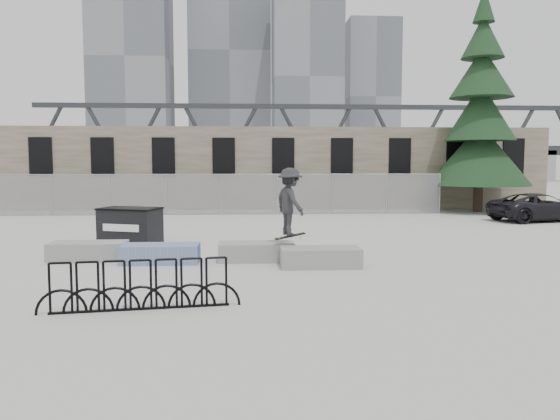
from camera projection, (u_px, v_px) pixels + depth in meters
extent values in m
plane|color=#AAAAA5|center=(201.00, 260.00, 14.62)|extent=(120.00, 120.00, 0.00)
cube|color=#69604D|center=(225.00, 168.00, 30.58)|extent=(36.00, 2.50, 4.50)
cube|color=black|center=(41.00, 156.00, 28.67)|extent=(1.20, 0.12, 2.00)
cube|color=black|center=(103.00, 156.00, 28.87)|extent=(1.20, 0.12, 2.00)
cube|color=black|center=(164.00, 156.00, 29.06)|extent=(1.20, 0.12, 2.00)
cube|color=black|center=(224.00, 156.00, 29.25)|extent=(1.20, 0.12, 2.00)
cube|color=black|center=(283.00, 156.00, 29.45)|extent=(1.20, 0.12, 2.00)
cube|color=black|center=(342.00, 156.00, 29.64)|extent=(1.20, 0.12, 2.00)
cube|color=black|center=(400.00, 156.00, 29.83)|extent=(1.20, 0.12, 2.00)
cube|color=black|center=(457.00, 157.00, 30.03)|extent=(1.20, 0.12, 2.00)
cube|color=black|center=(513.00, 157.00, 30.22)|extent=(1.20, 0.12, 2.00)
cylinder|color=gray|center=(52.00, 195.00, 26.46)|extent=(0.06, 0.06, 2.00)
cylinder|color=gray|center=(109.00, 195.00, 26.63)|extent=(0.06, 0.06, 2.00)
cylinder|color=gray|center=(166.00, 195.00, 26.79)|extent=(0.06, 0.06, 2.00)
cylinder|color=gray|center=(222.00, 195.00, 26.96)|extent=(0.06, 0.06, 2.00)
cylinder|color=gray|center=(278.00, 194.00, 27.13)|extent=(0.06, 0.06, 2.00)
cylinder|color=gray|center=(332.00, 194.00, 27.29)|extent=(0.06, 0.06, 2.00)
cylinder|color=gray|center=(386.00, 194.00, 27.46)|extent=(0.06, 0.06, 2.00)
cylinder|color=gray|center=(440.00, 194.00, 27.62)|extent=(0.06, 0.06, 2.00)
cube|color=#99999E|center=(222.00, 195.00, 26.96)|extent=(22.00, 0.02, 2.00)
cylinder|color=gray|center=(222.00, 174.00, 26.87)|extent=(22.00, 0.04, 0.04)
cube|color=gray|center=(88.00, 251.00, 14.68)|extent=(2.00, 0.90, 0.48)
cube|color=#2D471E|center=(88.00, 244.00, 14.67)|extent=(1.76, 0.66, 0.10)
cube|color=#3557A0|center=(161.00, 254.00, 14.26)|extent=(2.00, 0.90, 0.48)
cube|color=#2D471E|center=(161.00, 247.00, 14.25)|extent=(1.76, 0.66, 0.10)
cube|color=gray|center=(256.00, 252.00, 14.58)|extent=(2.00, 0.90, 0.48)
cube|color=#2D471E|center=(256.00, 245.00, 14.57)|extent=(1.76, 0.66, 0.10)
cube|color=gray|center=(320.00, 257.00, 13.72)|extent=(2.00, 0.90, 0.48)
cube|color=#2D471E|center=(320.00, 250.00, 13.71)|extent=(1.76, 0.66, 0.10)
cube|color=black|center=(130.00, 227.00, 17.19)|extent=(2.02, 1.58, 1.15)
cube|color=black|center=(130.00, 209.00, 17.14)|extent=(2.08, 1.64, 0.05)
cube|color=white|center=(121.00, 228.00, 16.66)|extent=(1.18, 0.43, 0.22)
cube|color=black|center=(141.00, 309.00, 9.77)|extent=(3.13, 0.49, 0.04)
torus|color=black|center=(61.00, 289.00, 9.46)|extent=(0.89, 0.17, 0.89)
torus|color=black|center=(88.00, 287.00, 9.55)|extent=(0.89, 0.17, 0.89)
torus|color=black|center=(114.00, 286.00, 9.64)|extent=(0.89, 0.17, 0.89)
torus|color=black|center=(141.00, 285.00, 9.73)|extent=(0.89, 0.17, 0.89)
torus|color=black|center=(166.00, 284.00, 9.82)|extent=(0.89, 0.17, 0.89)
torus|color=black|center=(192.00, 283.00, 9.90)|extent=(0.89, 0.17, 0.89)
torus|color=black|center=(216.00, 282.00, 9.99)|extent=(0.89, 0.17, 0.89)
cylinder|color=#38281E|center=(478.00, 188.00, 28.54)|extent=(0.50, 0.50, 2.50)
cone|color=black|center=(479.00, 154.00, 28.38)|extent=(5.23, 5.23, 3.20)
cone|color=black|center=(481.00, 112.00, 28.18)|extent=(3.58, 3.58, 3.00)
cone|color=black|center=(482.00, 72.00, 28.00)|extent=(3.23, 3.23, 2.60)
cone|color=black|center=(483.00, 36.00, 27.84)|extent=(2.17, 2.17, 2.20)
cone|color=black|center=(484.00, 4.00, 27.69)|extent=(1.10, 1.10, 1.80)
cube|color=slate|center=(132.00, 62.00, 101.00)|extent=(14.00, 12.00, 42.00)
cube|color=slate|center=(230.00, 56.00, 111.75)|extent=(16.00, 14.00, 48.00)
cube|color=slate|center=(306.00, 81.00, 98.32)|extent=(12.00, 12.00, 34.00)
cube|color=slate|center=(370.00, 99.00, 109.29)|extent=(10.00, 10.00, 30.00)
cube|color=#2D3033|center=(315.00, 150.00, 69.54)|extent=(70.00, 3.00, 1.20)
cube|color=#2D3033|center=(316.00, 107.00, 69.05)|extent=(70.00, 0.60, 0.60)
cube|color=gray|center=(76.00, 166.00, 67.91)|extent=(2.00, 3.00, 4.00)
cube|color=gray|center=(542.00, 166.00, 71.54)|extent=(2.00, 3.00, 4.00)
imported|color=black|center=(539.00, 207.00, 24.18)|extent=(4.75, 2.91, 1.23)
imported|color=#28282B|center=(290.00, 202.00, 14.14)|extent=(1.07, 1.30, 1.75)
cube|color=black|center=(290.00, 236.00, 14.22)|extent=(0.81, 0.31, 0.17)
cylinder|color=beige|center=(279.00, 239.00, 14.14)|extent=(0.06, 0.03, 0.06)
cylinder|color=beige|center=(279.00, 238.00, 14.28)|extent=(0.06, 0.03, 0.06)
cylinder|color=beige|center=(301.00, 238.00, 14.17)|extent=(0.06, 0.03, 0.06)
cylinder|color=beige|center=(300.00, 238.00, 14.31)|extent=(0.06, 0.03, 0.06)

